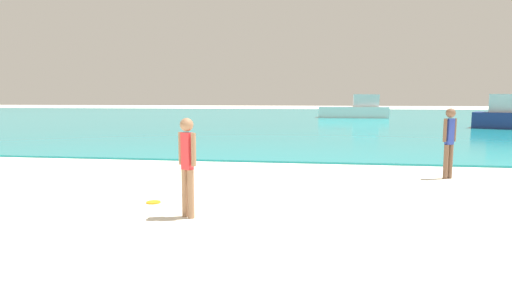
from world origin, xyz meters
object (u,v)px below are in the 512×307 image
(person_standing, at_px, (187,162))
(boat_far, at_px, (356,110))
(frisbee, at_px, (153,202))
(person_distant, at_px, (449,139))

(person_standing, xyz_separation_m, boat_far, (5.15, 35.40, -0.11))
(person_standing, relative_size, boat_far, 0.25)
(frisbee, bearing_deg, person_distant, 29.37)
(boat_far, bearing_deg, person_distant, 90.93)
(person_distant, distance_m, boat_far, 31.15)
(frisbee, bearing_deg, boat_far, 80.02)
(person_standing, relative_size, person_distant, 0.96)
(frisbee, height_order, boat_far, boat_far)
(frisbee, relative_size, boat_far, 0.04)
(person_standing, distance_m, frisbee, 1.56)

